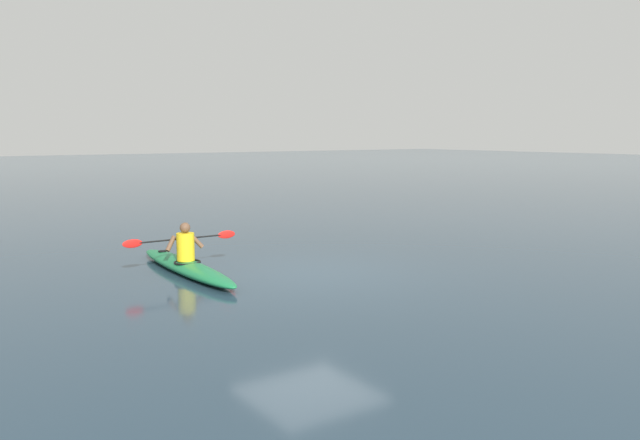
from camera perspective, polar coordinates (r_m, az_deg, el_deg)
ground_plane at (r=12.73m, az=-0.97°, el=-4.94°), size 160.00×160.00×0.00m
kayak at (r=13.15m, az=-11.94°, el=-4.11°), size 0.62×4.38×0.26m
kayaker at (r=13.08m, az=-12.01°, el=-2.13°), size 2.42×0.41×0.77m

